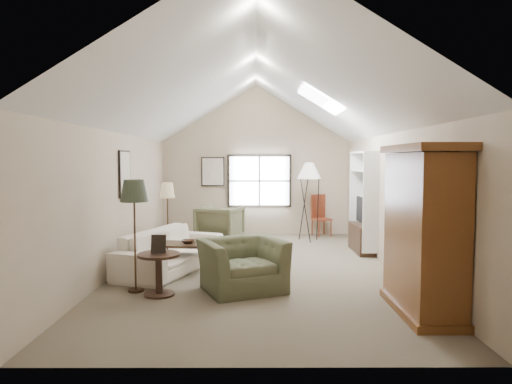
{
  "coord_description": "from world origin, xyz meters",
  "views": [
    {
      "loc": [
        -0.02,
        -8.29,
        2.01
      ],
      "look_at": [
        0.0,
        0.4,
        1.4
      ],
      "focal_mm": 32.0,
      "sensor_mm": 36.0,
      "label": 1
    }
  ],
  "objects_px": {
    "armchair_far": "(220,224)",
    "side_table": "(159,274)",
    "sofa": "(172,250)",
    "coffee_table": "(188,258)",
    "armchair_near": "(242,265)",
    "armoire": "(424,230)",
    "side_chair": "(322,215)"
  },
  "relations": [
    {
      "from": "armoire",
      "to": "armchair_near",
      "type": "xyz_separation_m",
      "value": [
        -2.4,
        1.06,
        -0.71
      ]
    },
    {
      "from": "armchair_far",
      "to": "side_chair",
      "type": "xyz_separation_m",
      "value": [
        2.62,
        0.99,
        0.1
      ]
    },
    {
      "from": "armchair_near",
      "to": "armchair_far",
      "type": "bearing_deg",
      "value": 76.27
    },
    {
      "from": "sofa",
      "to": "side_chair",
      "type": "xyz_separation_m",
      "value": [
        3.3,
        3.71,
        0.18
      ]
    },
    {
      "from": "side_table",
      "to": "side_chair",
      "type": "distance_m",
      "value": 6.21
    },
    {
      "from": "side_table",
      "to": "sofa",
      "type": "bearing_deg",
      "value": 93.58
    },
    {
      "from": "armchair_near",
      "to": "armchair_far",
      "type": "distance_m",
      "value": 4.11
    },
    {
      "from": "coffee_table",
      "to": "side_table",
      "type": "relative_size",
      "value": 1.64
    },
    {
      "from": "armchair_far",
      "to": "side_table",
      "type": "height_order",
      "value": "armchair_far"
    },
    {
      "from": "armoire",
      "to": "sofa",
      "type": "distance_m",
      "value": 4.49
    },
    {
      "from": "armchair_near",
      "to": "coffee_table",
      "type": "bearing_deg",
      "value": 108.96
    },
    {
      "from": "armoire",
      "to": "coffee_table",
      "type": "xyz_separation_m",
      "value": [
        -3.39,
        2.17,
        -0.84
      ]
    },
    {
      "from": "armoire",
      "to": "sofa",
      "type": "relative_size",
      "value": 0.88
    },
    {
      "from": "armoire",
      "to": "side_chair",
      "type": "bearing_deg",
      "value": 94.05
    },
    {
      "from": "armchair_near",
      "to": "sofa",
      "type": "bearing_deg",
      "value": 112.2
    },
    {
      "from": "coffee_table",
      "to": "side_chair",
      "type": "distance_m",
      "value": 4.93
    },
    {
      "from": "armchair_near",
      "to": "coffee_table",
      "type": "distance_m",
      "value": 1.5
    },
    {
      "from": "sofa",
      "to": "side_table",
      "type": "relative_size",
      "value": 3.99
    },
    {
      "from": "armchair_far",
      "to": "side_table",
      "type": "distance_m",
      "value": 4.37
    },
    {
      "from": "sofa",
      "to": "armchair_near",
      "type": "height_order",
      "value": "armchair_near"
    },
    {
      "from": "sofa",
      "to": "armchair_far",
      "type": "distance_m",
      "value": 2.81
    },
    {
      "from": "armoire",
      "to": "side_table",
      "type": "height_order",
      "value": "armoire"
    },
    {
      "from": "armchair_near",
      "to": "armchair_far",
      "type": "xyz_separation_m",
      "value": [
        -0.65,
        4.05,
        0.06
      ]
    },
    {
      "from": "armchair_near",
      "to": "side_chair",
      "type": "distance_m",
      "value": 5.41
    },
    {
      "from": "coffee_table",
      "to": "side_chair",
      "type": "relative_size",
      "value": 0.94
    },
    {
      "from": "armchair_near",
      "to": "armoire",
      "type": "bearing_deg",
      "value": -46.71
    },
    {
      "from": "sofa",
      "to": "armchair_far",
      "type": "bearing_deg",
      "value": 5.46
    },
    {
      "from": "sofa",
      "to": "side_table",
      "type": "bearing_deg",
      "value": -156.99
    },
    {
      "from": "coffee_table",
      "to": "sofa",
      "type": "bearing_deg",
      "value": 147.27
    },
    {
      "from": "sofa",
      "to": "side_chair",
      "type": "relative_size",
      "value": 2.29
    },
    {
      "from": "armchair_far",
      "to": "coffee_table",
      "type": "height_order",
      "value": "armchair_far"
    },
    {
      "from": "sofa",
      "to": "coffee_table",
      "type": "relative_size",
      "value": 2.44
    }
  ]
}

